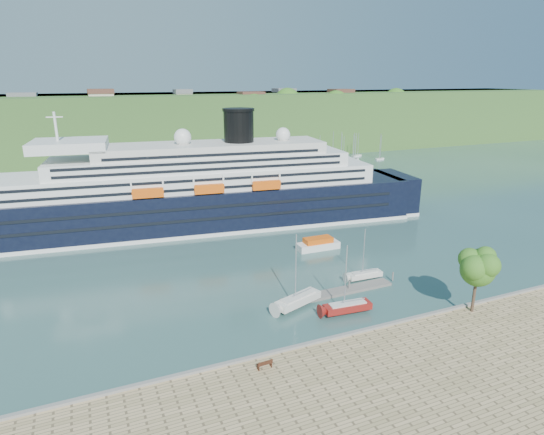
{
  "coord_description": "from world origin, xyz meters",
  "views": [
    {
      "loc": [
        -28.53,
        -40.21,
        30.15
      ],
      "look_at": [
        1.02,
        30.0,
        6.64
      ],
      "focal_mm": 30.0,
      "sensor_mm": 36.0,
      "label": 1
    }
  ],
  "objects": [
    {
      "name": "tender_launch",
      "position": [
        9.52,
        28.44,
        1.1
      ],
      "size": [
        8.03,
        2.86,
        2.21
      ],
      "primitive_type": null,
      "rotation": [
        0.0,
        0.0,
        -0.02
      ],
      "color": "#E8550D",
      "rests_on": "ground"
    },
    {
      "name": "sailboat_red",
      "position": [
        1.76,
        5.86,
        4.64
      ],
      "size": [
        7.33,
        2.58,
        9.29
      ],
      "primitive_type": null,
      "rotation": [
        0.0,
        0.0,
        -0.08
      ],
      "color": "maroon",
      "rests_on": "ground"
    },
    {
      "name": "ground",
      "position": [
        0.0,
        0.0,
        0.0
      ],
      "size": [
        400.0,
        400.0,
        0.0
      ],
      "primitive_type": "plane",
      "color": "#2B4D4C",
      "rests_on": "ground"
    },
    {
      "name": "cruise_ship",
      "position": [
        -9.7,
        50.27,
        12.16
      ],
      "size": [
        109.43,
        27.93,
        24.33
      ],
      "primitive_type": null,
      "rotation": [
        0.0,
        0.0,
        -0.11
      ],
      "color": "black",
      "rests_on": "ground"
    },
    {
      "name": "promenade_tree",
      "position": [
        16.06,
        -1.5,
        5.8
      ],
      "size": [
        5.8,
        5.8,
        9.6
      ],
      "primitive_type": null,
      "color": "#30661A",
      "rests_on": "promenade"
    },
    {
      "name": "sailboat_white_far",
      "position": [
        9.93,
        13.96,
        3.98
      ],
      "size": [
        6.23,
        1.97,
        7.97
      ],
      "primitive_type": null,
      "rotation": [
        0.0,
        0.0,
        -0.04
      ],
      "color": "silver",
      "rests_on": "ground"
    },
    {
      "name": "sailboat_white_near",
      "position": [
        -3.5,
        10.06,
        5.08
      ],
      "size": [
        8.14,
        4.7,
        10.15
      ],
      "primitive_type": null,
      "rotation": [
        0.0,
        0.0,
        0.34
      ],
      "color": "silver",
      "rests_on": "ground"
    },
    {
      "name": "park_bench",
      "position": [
        -13.42,
        -2.25,
        1.56
      ],
      "size": [
        1.78,
        0.8,
        1.12
      ],
      "primitive_type": null,
      "rotation": [
        0.0,
        0.0,
        0.05
      ],
      "color": "#462214",
      "rests_on": "promenade"
    },
    {
      "name": "far_hillside",
      "position": [
        0.0,
        145.0,
        12.0
      ],
      "size": [
        400.0,
        50.0,
        24.0
      ],
      "primitive_type": "cube",
      "color": "#2E5321",
      "rests_on": "ground"
    },
    {
      "name": "floating_pontoon",
      "position": [
        3.63,
        11.5,
        0.2
      ],
      "size": [
        17.79,
        2.43,
        0.39
      ],
      "primitive_type": null,
      "rotation": [
        0.0,
        0.0,
        0.01
      ],
      "color": "slate",
      "rests_on": "ground"
    },
    {
      "name": "quay_coping",
      "position": [
        0.0,
        -0.2,
        1.15
      ],
      "size": [
        220.0,
        0.5,
        0.3
      ],
      "primitive_type": "cube",
      "color": "slate",
      "rests_on": "promenade"
    }
  ]
}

